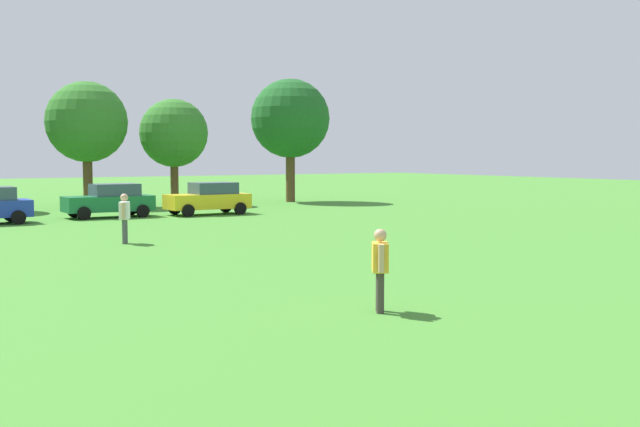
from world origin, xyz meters
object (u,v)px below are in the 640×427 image
bystander_near_trees (125,214)px  parked_car_green_2 (110,200)px  adult_bystander (380,263)px  parked_car_yellow_3 (209,198)px  tree_far_right (290,119)px  tree_center_right (87,122)px  tree_right (174,133)px

bystander_near_trees → parked_car_green_2: bearing=10.6°
adult_bystander → parked_car_green_2: size_ratio=0.39×
parked_car_yellow_3 → tree_far_right: size_ratio=0.53×
parked_car_yellow_3 → bystander_near_trees: bearing=53.3°
parked_car_yellow_3 → tree_center_right: 10.72m
bystander_near_trees → tree_center_right: size_ratio=0.24×
tree_center_right → tree_right: tree_center_right is taller
adult_bystander → parked_car_yellow_3: parked_car_yellow_3 is taller
tree_right → tree_far_right: size_ratio=0.81×
bystander_near_trees → adult_bystander: bearing=-152.9°
parked_car_green_2 → bystander_near_trees: bearing=75.3°
bystander_near_trees → tree_far_right: 25.34m
parked_car_green_2 → tree_far_right: bearing=-155.5°
tree_right → bystander_near_trees: bearing=-116.3°
tree_center_right → tree_right: size_ratio=1.14×
parked_car_green_2 → tree_center_right: bearing=-98.4°
parked_car_green_2 → tree_center_right: size_ratio=0.58×
tree_center_right → tree_right: 5.23m
bystander_near_trees → parked_car_yellow_3: (8.02, 10.76, -0.19)m
parked_car_green_2 → tree_right: (6.34, 7.39, 3.59)m
tree_center_right → adult_bystander: bearing=-96.3°
bystander_near_trees → parked_car_green_2: bystander_near_trees is taller
tree_right → tree_far_right: 7.90m
parked_car_green_2 → parked_car_yellow_3: (4.97, -0.90, 0.00)m
parked_car_yellow_3 → tree_right: size_ratio=0.65×
adult_bystander → tree_far_right: bearing=-174.4°
parked_car_green_2 → tree_far_right: tree_far_right is taller
parked_car_yellow_3 → tree_right: 9.13m
parked_car_green_2 → adult_bystander: bearing=84.3°
parked_car_green_2 → tree_far_right: (14.12, 6.44, 4.63)m
adult_bystander → parked_car_green_2: parked_car_green_2 is taller
parked_car_green_2 → parked_car_yellow_3: 5.05m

